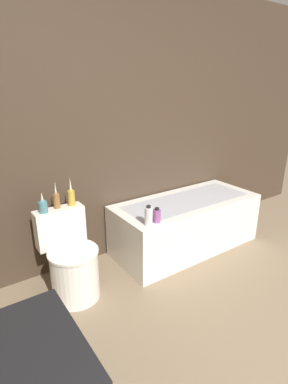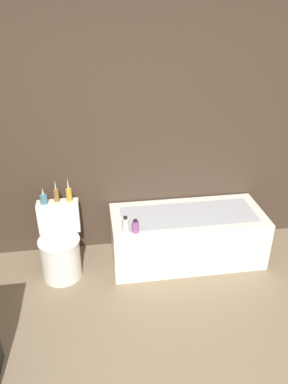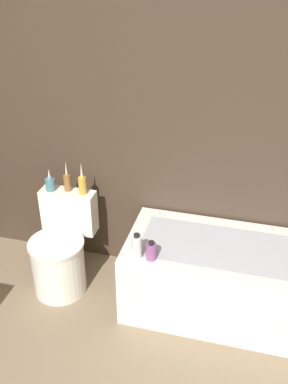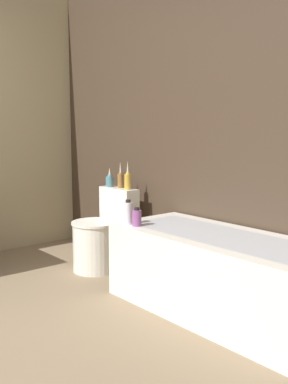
% 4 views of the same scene
% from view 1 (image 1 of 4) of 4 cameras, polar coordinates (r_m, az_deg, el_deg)
% --- Properties ---
extents(wall_back_tiled, '(6.40, 0.06, 2.60)m').
position_cam_1_polar(wall_back_tiled, '(2.85, -8.56, 11.89)').
color(wall_back_tiled, '#423326').
rests_on(wall_back_tiled, ground_plane).
extents(bathtub, '(1.57, 0.68, 0.54)m').
position_cam_1_polar(bathtub, '(3.27, 7.94, -5.93)').
color(bathtub, white).
rests_on(bathtub, ground).
extents(toilet, '(0.41, 0.54, 0.71)m').
position_cam_1_polar(toilet, '(2.61, -13.64, -12.94)').
color(toilet, white).
rests_on(toilet, ground).
extents(vase_gold, '(0.07, 0.07, 0.17)m').
position_cam_1_polar(vase_gold, '(2.53, -18.69, -2.47)').
color(vase_gold, teal).
rests_on(vase_gold, toilet).
extents(vase_silver, '(0.05, 0.05, 0.23)m').
position_cam_1_polar(vase_silver, '(2.59, -16.33, -1.34)').
color(vase_silver, olive).
rests_on(vase_silver, toilet).
extents(vase_bronze, '(0.06, 0.06, 0.25)m').
position_cam_1_polar(vase_bronze, '(2.61, -13.68, -0.79)').
color(vase_bronze, gold).
rests_on(vase_bronze, toilet).
extents(shampoo_bottle_tall, '(0.07, 0.07, 0.18)m').
position_cam_1_polar(shampoo_bottle_tall, '(2.56, 0.88, -4.60)').
color(shampoo_bottle_tall, silver).
rests_on(shampoo_bottle_tall, bathtub).
extents(shampoo_bottle_short, '(0.07, 0.07, 0.14)m').
position_cam_1_polar(shampoo_bottle_short, '(2.62, 2.47, -4.51)').
color(shampoo_bottle_short, '#8C4C8C').
rests_on(shampoo_bottle_short, bathtub).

